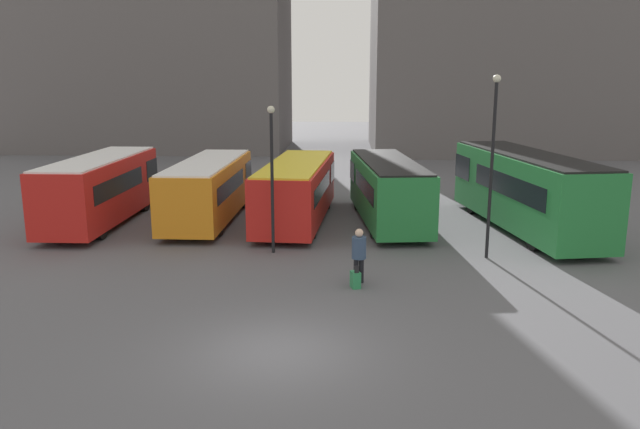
% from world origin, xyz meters
% --- Properties ---
extents(ground_plane, '(160.00, 160.00, 0.00)m').
position_xyz_m(ground_plane, '(0.00, 0.00, 0.00)').
color(ground_plane, '#56565B').
extents(building_block_left, '(25.50, 12.77, 23.92)m').
position_xyz_m(building_block_left, '(-16.73, 44.28, 11.96)').
color(building_block_left, '#5B5656').
rests_on(building_block_left, ground_plane).
extents(bus_0, '(2.49, 9.07, 3.03)m').
position_xyz_m(bus_0, '(-9.45, 13.32, 1.64)').
color(bus_0, red).
rests_on(bus_0, ground_plane).
extents(bus_1, '(2.59, 9.26, 2.79)m').
position_xyz_m(bus_1, '(-4.71, 14.15, 1.52)').
color(bus_1, orange).
rests_on(bus_1, ground_plane).
extents(bus_2, '(3.24, 9.72, 2.77)m').
position_xyz_m(bus_2, '(-0.61, 14.06, 1.51)').
color(bus_2, red).
rests_on(bus_2, ground_plane).
extents(bus_3, '(3.38, 9.35, 2.87)m').
position_xyz_m(bus_3, '(3.54, 14.08, 1.56)').
color(bus_3, '#237A38').
rests_on(bus_3, ground_plane).
extents(bus_4, '(4.31, 11.20, 3.34)m').
position_xyz_m(bus_4, '(9.43, 13.06, 1.81)').
color(bus_4, '#237A38').
rests_on(bus_4, ground_plane).
extents(traveler, '(0.58, 0.58, 1.80)m').
position_xyz_m(traveler, '(2.08, 5.31, 1.07)').
color(traveler, black).
rests_on(traveler, ground_plane).
extents(suitcase, '(0.36, 0.44, 0.77)m').
position_xyz_m(suitcase, '(1.96, 4.81, 0.27)').
color(suitcase, '#28844C').
rests_on(suitcase, ground_plane).
extents(lamp_post_0, '(0.28, 0.28, 5.52)m').
position_xyz_m(lamp_post_0, '(-1.11, 8.74, 3.26)').
color(lamp_post_0, black).
rests_on(lamp_post_0, ground_plane).
extents(lamp_post_1, '(0.28, 0.28, 6.62)m').
position_xyz_m(lamp_post_1, '(6.86, 8.39, 3.83)').
color(lamp_post_1, black).
rests_on(lamp_post_1, ground_plane).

